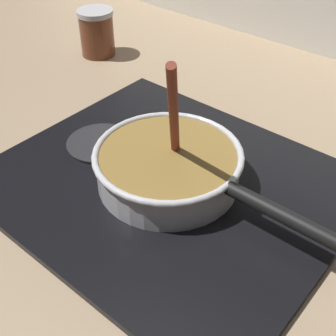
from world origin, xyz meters
The scene contains 6 objects.
ground centered at (0.00, 0.00, -0.02)m, with size 2.40×1.60×0.04m, color #9E8466.
hob_plate centered at (-0.04, 0.14, 0.01)m, with size 0.56×0.48×0.01m, color black.
burner_ring centered at (-0.04, 0.14, 0.02)m, with size 0.18×0.18×0.01m, color #592D0C.
spare_burner centered at (-0.20, 0.14, 0.01)m, with size 0.12×0.12×0.01m, color #262628.
cooking_pan centered at (-0.03, 0.14, 0.05)m, with size 0.41×0.24×0.25m.
condiment_jar centered at (-0.50, 0.42, 0.06)m, with size 0.09×0.09×0.11m.
Camera 1 is at (0.33, -0.30, 0.50)m, focal length 48.69 mm.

